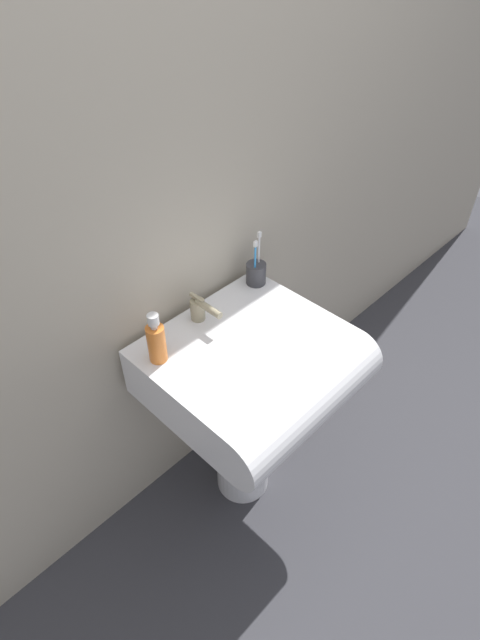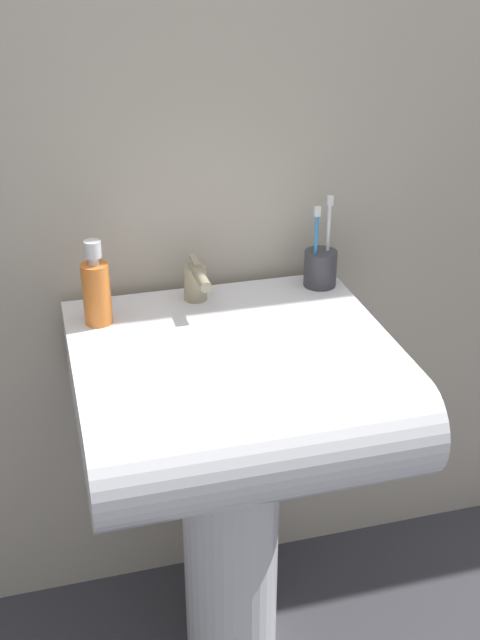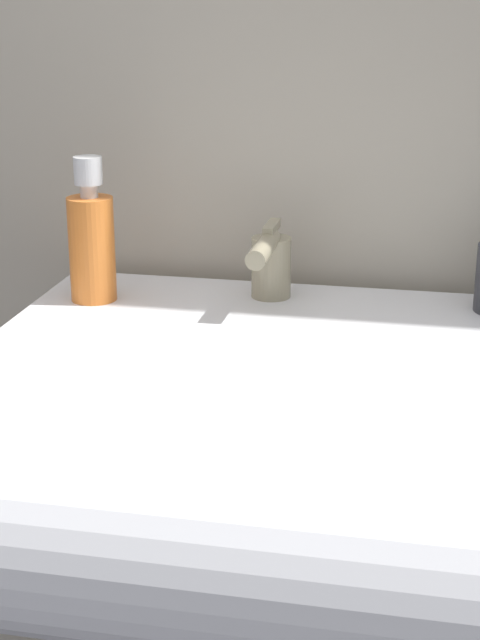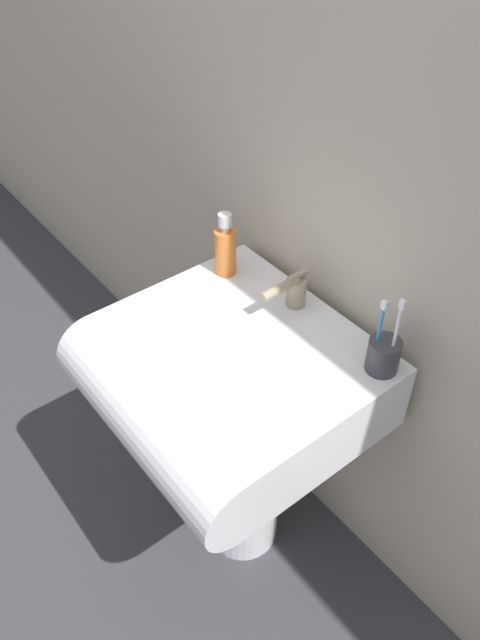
% 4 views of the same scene
% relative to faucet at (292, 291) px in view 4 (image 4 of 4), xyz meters
% --- Properties ---
extents(ground_plane, '(6.00, 6.00, 0.00)m').
position_rel_faucet_xyz_m(ground_plane, '(0.03, -0.16, -0.82)').
color(ground_plane, '#38383D').
rests_on(ground_plane, ground).
extents(wall_back, '(5.00, 0.05, 2.40)m').
position_rel_faucet_xyz_m(wall_back, '(0.03, 0.11, 0.38)').
color(wall_back, '#B7AD99').
rests_on(wall_back, ground).
extents(sink_pedestal, '(0.20, 0.20, 0.60)m').
position_rel_faucet_xyz_m(sink_pedestal, '(0.03, -0.16, -0.52)').
color(sink_pedestal, white).
rests_on(sink_pedestal, ground).
extents(sink_basin, '(0.58, 0.55, 0.17)m').
position_rel_faucet_xyz_m(sink_basin, '(0.03, -0.23, -0.13)').
color(sink_basin, white).
rests_on(sink_basin, sink_pedestal).
extents(faucet, '(0.05, 0.13, 0.09)m').
position_rel_faucet_xyz_m(faucet, '(0.00, 0.00, 0.00)').
color(faucet, tan).
rests_on(faucet, sink_basin).
extents(toothbrush_cup, '(0.07, 0.07, 0.19)m').
position_rel_faucet_xyz_m(toothbrush_cup, '(0.26, 0.01, -0.00)').
color(toothbrush_cup, '#38383D').
rests_on(toothbrush_cup, sink_basin).
extents(soap_bottle, '(0.05, 0.05, 0.17)m').
position_rel_faucet_xyz_m(soap_bottle, '(-0.20, -0.04, 0.02)').
color(soap_bottle, orange).
rests_on(soap_bottle, sink_basin).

